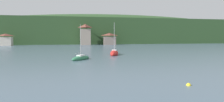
{
  "coord_description": "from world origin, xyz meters",
  "views": [
    {
      "loc": [
        -4.64,
        23.56,
        4.48
      ],
      "look_at": [
        0.0,
        47.85,
        2.53
      ],
      "focal_mm": 29.84,
      "sensor_mm": 36.0,
      "label": 1
    }
  ],
  "objects_px": {
    "shore_building_westcentral": "(85,35)",
    "mooring_buoy_mid": "(189,85)",
    "shore_building_west": "(6,40)",
    "sailboat_far_5": "(114,53)",
    "shore_building_central": "(109,39)",
    "sailboat_far_8": "(81,58)"
  },
  "relations": [
    {
      "from": "shore_building_west",
      "to": "shore_building_westcentral",
      "type": "height_order",
      "value": "shore_building_westcentral"
    },
    {
      "from": "sailboat_far_5",
      "to": "mooring_buoy_mid",
      "type": "distance_m",
      "value": 29.08
    },
    {
      "from": "mooring_buoy_mid",
      "to": "sailboat_far_8",
      "type": "bearing_deg",
      "value": 113.7
    },
    {
      "from": "shore_building_west",
      "to": "sailboat_far_5",
      "type": "distance_m",
      "value": 69.17
    },
    {
      "from": "sailboat_far_8",
      "to": "mooring_buoy_mid",
      "type": "bearing_deg",
      "value": -118.99
    },
    {
      "from": "sailboat_far_5",
      "to": "shore_building_westcentral",
      "type": "bearing_deg",
      "value": -158.19
    },
    {
      "from": "shore_building_westcentral",
      "to": "mooring_buoy_mid",
      "type": "height_order",
      "value": "shore_building_westcentral"
    },
    {
      "from": "shore_building_westcentral",
      "to": "shore_building_central",
      "type": "relative_size",
      "value": 1.62
    },
    {
      "from": "shore_building_westcentral",
      "to": "sailboat_far_5",
      "type": "distance_m",
      "value": 55.85
    },
    {
      "from": "sailboat_far_8",
      "to": "sailboat_far_5",
      "type": "bearing_deg",
      "value": -8.68
    },
    {
      "from": "sailboat_far_5",
      "to": "mooring_buoy_mid",
      "type": "xyz_separation_m",
      "value": [
        1.04,
        -29.06,
        -0.39
      ]
    },
    {
      "from": "shore_building_westcentral",
      "to": "shore_building_central",
      "type": "distance_m",
      "value": 13.04
    },
    {
      "from": "shore_building_westcentral",
      "to": "sailboat_far_5",
      "type": "relative_size",
      "value": 1.33
    },
    {
      "from": "sailboat_far_5",
      "to": "mooring_buoy_mid",
      "type": "relative_size",
      "value": 18.7
    },
    {
      "from": "shore_building_west",
      "to": "shore_building_central",
      "type": "xyz_separation_m",
      "value": [
        51.24,
        0.28,
        0.23
      ]
    },
    {
      "from": "shore_building_westcentral",
      "to": "shore_building_central",
      "type": "bearing_deg",
      "value": -3.94
    },
    {
      "from": "shore_building_westcentral",
      "to": "sailboat_far_5",
      "type": "bearing_deg",
      "value": -85.52
    },
    {
      "from": "shore_building_central",
      "to": "shore_building_westcentral",
      "type": "bearing_deg",
      "value": 176.06
    },
    {
      "from": "shore_building_central",
      "to": "sailboat_far_5",
      "type": "relative_size",
      "value": 0.82
    },
    {
      "from": "shore_building_west",
      "to": "sailboat_far_8",
      "type": "bearing_deg",
      "value": -60.97
    },
    {
      "from": "shore_building_west",
      "to": "sailboat_far_8",
      "type": "height_order",
      "value": "sailboat_far_8"
    },
    {
      "from": "shore_building_west",
      "to": "sailboat_far_8",
      "type": "relative_size",
      "value": 0.83
    }
  ]
}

